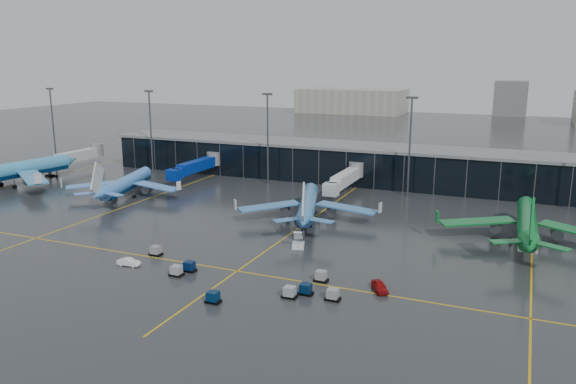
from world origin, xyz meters
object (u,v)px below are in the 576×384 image
at_px(baggage_carts, 245,279).
at_px(service_van_red, 380,286).
at_px(airliner_aer_lingus, 528,211).
at_px(service_van_white, 129,262).
at_px(airliner_klm_west, 13,161).
at_px(airliner_arkefly, 126,175).
at_px(airliner_klm_near, 308,194).
at_px(mobile_airstair, 298,243).

xyz_separation_m(baggage_carts, service_van_red, (20.18, 5.50, 0.00)).
bearing_deg(airliner_aer_lingus, baggage_carts, -136.14).
bearing_deg(service_van_white, airliner_klm_west, 54.26).
relative_size(baggage_carts, service_van_white, 9.38).
relative_size(airliner_arkefly, service_van_white, 9.03).
height_order(airliner_klm_west, service_van_white, airliner_klm_west).
height_order(airliner_arkefly, airliner_klm_near, airliner_klm_near).
bearing_deg(airliner_klm_west, airliner_arkefly, 12.02).
relative_size(airliner_arkefly, airliner_klm_near, 0.99).
relative_size(airliner_aer_lingus, service_van_white, 9.68).
xyz_separation_m(airliner_klm_west, airliner_aer_lingus, (132.20, 3.00, -1.06)).
xyz_separation_m(baggage_carts, mobile_airstair, (1.00, 19.74, 0.01)).
relative_size(airliner_klm_west, service_van_white, 11.39).
bearing_deg(airliner_aer_lingus, airliner_arkefly, 178.65).
height_order(airliner_klm_near, mobile_airstair, airliner_klm_near).
height_order(baggage_carts, mobile_airstair, mobile_airstair).
bearing_deg(airliner_arkefly, baggage_carts, -52.79).
xyz_separation_m(airliner_arkefly, airliner_klm_near, (50.90, -1.96, 0.04)).
relative_size(airliner_klm_near, baggage_carts, 0.97).
bearing_deg(airliner_aer_lingus, service_van_red, -121.07).
height_order(airliner_klm_near, baggage_carts, airliner_klm_near).
height_order(baggage_carts, service_van_red, baggage_carts).
bearing_deg(service_van_red, service_van_white, 157.80).
xyz_separation_m(airliner_klm_west, service_van_white, (70.24, -38.49, -6.38)).
relative_size(airliner_arkefly, service_van_red, 8.14).
relative_size(airliner_klm_near, mobile_airstair, 9.81).
relative_size(airliner_klm_west, mobile_airstair, 12.29).
xyz_separation_m(airliner_klm_west, airliner_arkefly, (36.89, 2.58, -1.46)).
relative_size(airliner_klm_west, airliner_klm_near, 1.25).
relative_size(baggage_carts, mobile_airstair, 10.12).
height_order(airliner_klm_west, mobile_airstair, airliner_klm_west).
xyz_separation_m(airliner_klm_west, baggage_carts, (92.09, -37.76, -6.29)).
relative_size(airliner_klm_near, airliner_aer_lingus, 0.94).
xyz_separation_m(airliner_klm_near, airliner_aer_lingus, (44.40, 2.38, 0.36)).
height_order(service_van_red, service_van_white, service_van_red).
bearing_deg(service_van_red, airliner_aer_lingus, 29.90).
distance_m(airliner_arkefly, airliner_klm_near, 50.94).
distance_m(airliner_arkefly, service_van_white, 53.13).
height_order(airliner_klm_near, service_van_white, airliner_klm_near).
distance_m(airliner_klm_near, baggage_carts, 38.93).
bearing_deg(airliner_klm_near, airliner_aer_lingus, -15.26).
distance_m(airliner_klm_west, airliner_klm_near, 87.81).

